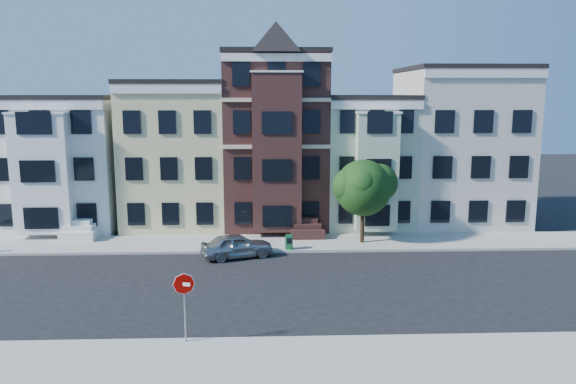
{
  "coord_description": "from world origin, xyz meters",
  "views": [
    {
      "loc": [
        -0.62,
        -26.36,
        9.39
      ],
      "look_at": [
        0.48,
        3.19,
        4.2
      ],
      "focal_mm": 35.0,
      "sensor_mm": 36.0,
      "label": 1
    }
  ],
  "objects_px": {
    "stop_sign": "(185,303)",
    "newspaper_box": "(289,242)",
    "parked_car": "(237,246)",
    "street_tree": "(363,192)"
  },
  "relations": [
    {
      "from": "newspaper_box",
      "to": "stop_sign",
      "type": "bearing_deg",
      "value": -96.42
    },
    {
      "from": "stop_sign",
      "to": "parked_car",
      "type": "bearing_deg",
      "value": 93.33
    },
    {
      "from": "parked_car",
      "to": "stop_sign",
      "type": "xyz_separation_m",
      "value": [
        -1.33,
        -11.5,
        0.96
      ]
    },
    {
      "from": "street_tree",
      "to": "newspaper_box",
      "type": "distance_m",
      "value": 5.62
    },
    {
      "from": "parked_car",
      "to": "newspaper_box",
      "type": "height_order",
      "value": "parked_car"
    },
    {
      "from": "stop_sign",
      "to": "newspaper_box",
      "type": "bearing_deg",
      "value": 80.65
    },
    {
      "from": "parked_car",
      "to": "newspaper_box",
      "type": "bearing_deg",
      "value": -88.97
    },
    {
      "from": "street_tree",
      "to": "parked_car",
      "type": "xyz_separation_m",
      "value": [
        -7.74,
        -2.56,
        -2.68
      ]
    },
    {
      "from": "street_tree",
      "to": "newspaper_box",
      "type": "xyz_separation_m",
      "value": [
        -4.66,
        -1.46,
        -2.79
      ]
    },
    {
      "from": "parked_car",
      "to": "stop_sign",
      "type": "distance_m",
      "value": 11.62
    }
  ]
}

